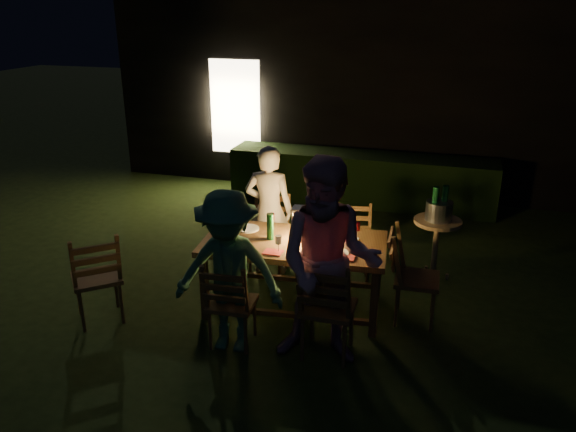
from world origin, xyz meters
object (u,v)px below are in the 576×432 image
(chair_spare, at_px, (99,293))
(side_table, at_px, (437,227))
(person_house_side, at_px, (269,210))
(person_opp_left, at_px, (229,273))
(chair_near_right, at_px, (327,324))
(chair_far_right, at_px, (353,258))
(ice_bucket, at_px, (439,211))
(chair_end, at_px, (414,293))
(lantern, at_px, (300,225))
(chair_far_left, at_px, (269,250))
(person_opp_right, at_px, (328,264))
(bottle_table, at_px, (270,227))
(dining_table, at_px, (294,248))
(bottle_bucket_a, at_px, (435,207))
(chair_near_left, at_px, (232,318))
(bottle_bucket_b, at_px, (444,206))

(chair_spare, height_order, side_table, chair_spare)
(person_house_side, height_order, person_opp_left, person_opp_left)
(chair_near_right, distance_m, side_table, 2.09)
(chair_far_right, relative_size, ice_bucket, 3.04)
(chair_end, distance_m, ice_bucket, 1.17)
(chair_near_right, relative_size, lantern, 2.99)
(chair_end, bearing_deg, chair_far_left, -110.85)
(person_opp_right, height_order, bottle_table, person_opp_right)
(chair_far_right, bearing_deg, ice_bucket, -170.55)
(dining_table, distance_m, ice_bucket, 1.80)
(dining_table, xyz_separation_m, chair_end, (1.22, 0.12, -0.39))
(chair_near_right, xyz_separation_m, person_house_side, (-1.05, 1.49, 0.46))
(chair_far_left, xyz_separation_m, bottle_bucket_a, (1.85, 0.40, 0.60))
(chair_far_right, relative_size, person_house_side, 0.59)
(person_house_side, distance_m, person_opp_right, 1.88)
(chair_near_left, distance_m, chair_end, 1.85)
(chair_far_left, distance_m, bottle_bucket_a, 1.98)
(chair_far_left, relative_size, person_opp_left, 0.63)
(chair_spare, height_order, person_house_side, person_house_side)
(person_house_side, bearing_deg, lantern, 123.00)
(dining_table, xyz_separation_m, bottle_bucket_b, (1.42, 1.20, 0.19))
(bottle_table, bearing_deg, person_opp_left, -97.94)
(dining_table, bearing_deg, person_opp_right, -61.24)
(chair_near_right, bearing_deg, chair_near_left, -174.69)
(dining_table, bearing_deg, bottle_bucket_b, 34.32)
(chair_spare, xyz_separation_m, lantern, (1.86, 0.86, 0.62))
(chair_far_left, height_order, bottle_bucket_a, bottle_bucket_a)
(chair_far_right, xyz_separation_m, chair_end, (0.75, -0.70, 0.03))
(chair_far_left, bearing_deg, person_opp_left, 91.95)
(person_opp_left, bearing_deg, dining_table, 61.24)
(chair_near_right, bearing_deg, person_house_side, 124.88)
(chair_far_left, bearing_deg, chair_spare, 45.95)
(chair_near_left, distance_m, chair_far_left, 1.54)
(ice_bucket, height_order, bottle_bucket_a, bottle_bucket_a)
(person_opp_right, bearing_deg, person_house_side, 118.76)
(chair_spare, distance_m, bottle_table, 1.85)
(dining_table, bearing_deg, chair_near_right, -59.86)
(chair_far_right, bearing_deg, lantern, 50.01)
(dining_table, height_order, chair_spare, chair_spare)
(chair_spare, height_order, person_opp_left, person_opp_left)
(chair_near_right, height_order, bottle_table, bottle_table)
(chair_near_left, xyz_separation_m, chair_near_right, (0.89, 0.09, 0.03))
(chair_near_left, relative_size, person_house_side, 0.60)
(dining_table, relative_size, chair_near_left, 2.08)
(person_house_side, bearing_deg, dining_table, 118.76)
(chair_far_left, bearing_deg, chair_far_right, -178.10)
(lantern, bearing_deg, ice_bucket, 39.71)
(chair_spare, distance_m, ice_bucket, 3.78)
(ice_bucket, bearing_deg, person_house_side, -168.50)
(bottle_bucket_b, bearing_deg, person_opp_right, -114.39)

